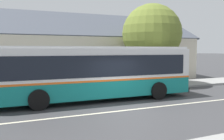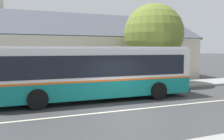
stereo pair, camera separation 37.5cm
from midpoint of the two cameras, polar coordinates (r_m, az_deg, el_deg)
The scene contains 7 objects.
ground_plane at distance 12.02m, azimuth 3.08°, elevation -9.11°, with size 300.00×300.00×0.00m, color #38383A.
sidewalk_far at distance 17.46m, azimuth -5.93°, elevation -4.55°, with size 60.00×3.00×0.15m, color gray.
lane_divider_stripe at distance 12.02m, azimuth 3.08°, elevation -9.09°, with size 60.00×0.16×0.01m, color beige.
community_building at distance 25.34m, azimuth -10.54°, elevation 2.88°, with size 23.81×10.97×7.57m.
transit_bus at distance 14.11m, azimuth -5.03°, elevation -0.33°, with size 11.55×2.87×3.04m.
street_tree_primary at distance 20.37m, azimuth 8.56°, elevation 8.18°, with size 4.76×4.76×6.52m.
bus_stop_sign at distance 18.43m, azimuth 9.20°, elevation 0.80°, with size 0.36×0.07×2.40m.
Camera 1 is at (-5.49, -10.32, 2.85)m, focal length 40.00 mm.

